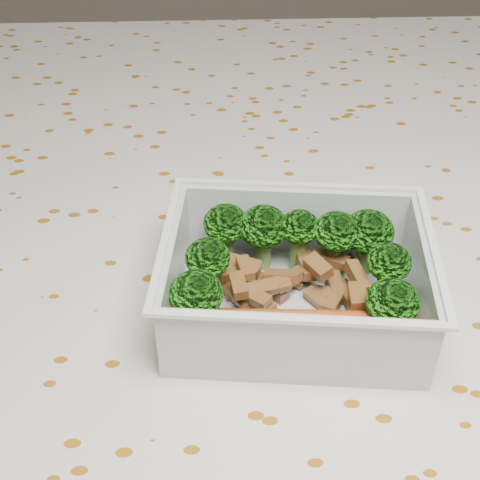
{
  "coord_description": "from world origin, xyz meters",
  "views": [
    {
      "loc": [
        -0.01,
        -0.35,
        1.08
      ],
      "look_at": [
        0.01,
        0.01,
        0.78
      ],
      "focal_mm": 50.0,
      "sensor_mm": 36.0,
      "label": 1
    }
  ],
  "objects": [
    {
      "name": "broccoli_florets",
      "position": [
        0.05,
        -0.02,
        0.79
      ],
      "size": [
        0.15,
        0.11,
        0.05
      ],
      "color": "#608C3F",
      "rests_on": "lunch_container"
    },
    {
      "name": "tablecloth",
      "position": [
        0.0,
        0.0,
        0.72
      ],
      "size": [
        1.46,
        0.96,
        0.19
      ],
      "color": "beige",
      "rests_on": "dining_table"
    },
    {
      "name": "dining_table",
      "position": [
        0.0,
        0.0,
        0.67
      ],
      "size": [
        1.4,
        0.9,
        0.75
      ],
      "color": "brown",
      "rests_on": "ground"
    },
    {
      "name": "meat_pile",
      "position": [
        0.04,
        -0.03,
        0.77
      ],
      "size": [
        0.1,
        0.07,
        0.03
      ],
      "color": "brown",
      "rests_on": "lunch_container"
    },
    {
      "name": "lunch_container",
      "position": [
        0.04,
        -0.04,
        0.78
      ],
      "size": [
        0.18,
        0.15,
        0.06
      ],
      "color": "silver",
      "rests_on": "tablecloth"
    },
    {
      "name": "sausage",
      "position": [
        0.04,
        -0.08,
        0.78
      ],
      "size": [
        0.15,
        0.03,
        0.03
      ],
      "color": "#C64B17",
      "rests_on": "lunch_container"
    }
  ]
}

